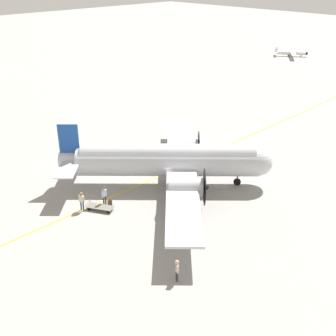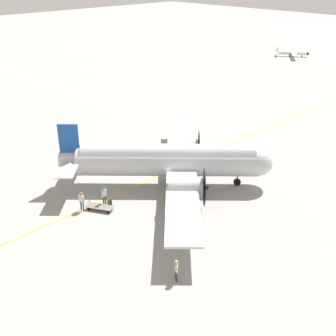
{
  "view_description": "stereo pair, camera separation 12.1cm",
  "coord_description": "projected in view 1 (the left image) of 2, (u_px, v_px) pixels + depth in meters",
  "views": [
    {
      "loc": [
        -25.19,
        -25.49,
        19.37
      ],
      "look_at": [
        0.0,
        0.0,
        1.8
      ],
      "focal_mm": 45.0,
      "sensor_mm": 36.0,
      "label": 1
    },
    {
      "loc": [
        -25.1,
        -25.57,
        19.37
      ],
      "look_at": [
        0.0,
        0.0,
        1.8
      ],
      "focal_mm": 45.0,
      "sensor_mm": 36.0,
      "label": 2
    }
  ],
  "objects": [
    {
      "name": "airliner_main",
      "position": [
        173.0,
        160.0,
        39.54
      ],
      "size": [
        20.78,
        20.76,
        6.17
      ],
      "rotation": [
        0.0,
        0.0,
        5.49
      ],
      "color": "silver",
      "rests_on": "ground_plane"
    },
    {
      "name": "light_aircraft_taxiing",
      "position": [
        292.0,
        53.0,
        95.85
      ],
      "size": [
        8.7,
        7.31,
        1.92
      ],
      "rotation": [
        0.0,
        0.0,
        5.32
      ],
      "color": "white",
      "rests_on": "ground_plane"
    },
    {
      "name": "ramp_agent",
      "position": [
        82.0,
        199.0,
        36.06
      ],
      "size": [
        0.3,
        0.59,
        1.77
      ],
      "rotation": [
        0.0,
        0.0,
        4.99
      ],
      "color": "navy",
      "rests_on": "ground_plane"
    },
    {
      "name": "ground_plane",
      "position": [
        168.0,
        185.0,
        40.7
      ],
      "size": [
        300.0,
        300.0,
        0.0
      ],
      "primitive_type": "plane",
      "color": "gray"
    },
    {
      "name": "suitcase_near_door",
      "position": [
        110.0,
        203.0,
        37.07
      ],
      "size": [
        0.39,
        0.16,
        0.64
      ],
      "color": "#47331E",
      "rests_on": "ground_plane"
    },
    {
      "name": "apron_line_northsouth",
      "position": [
        237.0,
        152.0,
        47.66
      ],
      "size": [
        0.16,
        120.0,
        0.01
      ],
      "color": "silver",
      "rests_on": "ground_plane"
    },
    {
      "name": "apron_line_eastwest",
      "position": [
        154.0,
        178.0,
        41.95
      ],
      "size": [
        120.0,
        0.16,
        0.01
      ],
      "color": "gold",
      "rests_on": "ground_plane"
    },
    {
      "name": "baggage_cart",
      "position": [
        100.0,
        207.0,
        36.48
      ],
      "size": [
        1.93,
        2.48,
        0.56
      ],
      "rotation": [
        0.0,
        0.0,
        5.22
      ],
      "color": "#6B665B",
      "rests_on": "ground_plane"
    },
    {
      "name": "crew_foreground",
      "position": [
        177.0,
        268.0,
        28.05
      ],
      "size": [
        0.37,
        0.49,
        1.67
      ],
      "rotation": [
        0.0,
        0.0,
        0.97
      ],
      "color": "#2D2D33",
      "rests_on": "ground_plane"
    },
    {
      "name": "passenger_boarding",
      "position": [
        104.0,
        194.0,
        36.79
      ],
      "size": [
        0.61,
        0.37,
        1.85
      ],
      "rotation": [
        0.0,
        0.0,
        6.51
      ],
      "color": "#2D2D33",
      "rests_on": "ground_plane"
    }
  ]
}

